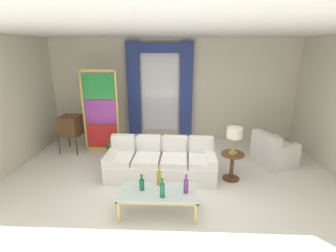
# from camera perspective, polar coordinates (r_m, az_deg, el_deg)

# --- Properties ---
(ground_plane) EXTENTS (16.00, 16.00, 0.00)m
(ground_plane) POSITION_cam_1_polar(r_m,az_deg,el_deg) (5.17, 0.25, -14.21)
(ground_plane) COLOR white
(wall_rear) EXTENTS (8.00, 0.12, 3.00)m
(wall_rear) POSITION_cam_1_polar(r_m,az_deg,el_deg) (7.57, 1.15, 8.08)
(wall_rear) COLOR beige
(wall_rear) RESTS_ON ground
(ceiling_slab) EXTENTS (8.00, 7.60, 0.04)m
(ceiling_slab) POSITION_cam_1_polar(r_m,az_deg,el_deg) (5.23, 0.65, 20.76)
(ceiling_slab) COLOR white
(curtained_window) EXTENTS (2.00, 0.17, 2.70)m
(curtained_window) POSITION_cam_1_polar(r_m,az_deg,el_deg) (7.39, -1.86, 9.74)
(curtained_window) COLOR white
(curtained_window) RESTS_ON ground
(couch_white_long) EXTENTS (2.36, 0.97, 0.86)m
(couch_white_long) POSITION_cam_1_polar(r_m,az_deg,el_deg) (5.58, -1.55, -8.17)
(couch_white_long) COLOR white
(couch_white_long) RESTS_ON ground
(coffee_table) EXTENTS (1.31, 0.63, 0.41)m
(coffee_table) POSITION_cam_1_polar(r_m,az_deg,el_deg) (4.34, -2.23, -15.05)
(coffee_table) COLOR silver
(coffee_table) RESTS_ON ground
(bottle_blue_decanter) EXTENTS (0.08, 0.08, 0.29)m
(bottle_blue_decanter) POSITION_cam_1_polar(r_m,az_deg,el_deg) (4.33, -5.98, -12.94)
(bottle_blue_decanter) COLOR #196B3D
(bottle_blue_decanter) RESTS_ON coffee_table
(bottle_crystal_tall) EXTENTS (0.08, 0.08, 0.33)m
(bottle_crystal_tall) POSITION_cam_1_polar(r_m,az_deg,el_deg) (4.12, -1.31, -14.22)
(bottle_crystal_tall) COLOR #196B3D
(bottle_crystal_tall) RESTS_ON coffee_table
(bottle_amber_squat) EXTENTS (0.08, 0.08, 0.35)m
(bottle_amber_squat) POSITION_cam_1_polar(r_m,az_deg,el_deg) (4.44, -2.01, -11.60)
(bottle_amber_squat) COLOR gold
(bottle_amber_squat) RESTS_ON coffee_table
(bottle_ruby_flask) EXTENTS (0.08, 0.08, 0.33)m
(bottle_ruby_flask) POSITION_cam_1_polar(r_m,az_deg,el_deg) (4.24, 4.12, -13.28)
(bottle_ruby_flask) COLOR #753384
(bottle_ruby_flask) RESTS_ON coffee_table
(vintage_tv) EXTENTS (0.62, 0.62, 1.35)m
(vintage_tv) POSITION_cam_1_polar(r_m,az_deg,el_deg) (7.20, -21.28, 0.11)
(vintage_tv) COLOR brown
(vintage_tv) RESTS_ON ground
(armchair_white) EXTENTS (1.06, 1.05, 0.80)m
(armchair_white) POSITION_cam_1_polar(r_m,az_deg,el_deg) (6.61, 22.70, -5.58)
(armchair_white) COLOR white
(armchair_white) RESTS_ON ground
(stained_glass_divider) EXTENTS (0.95, 0.05, 2.20)m
(stained_glass_divider) POSITION_cam_1_polar(r_m,az_deg,el_deg) (6.85, -15.05, 2.75)
(stained_glass_divider) COLOR gold
(stained_glass_divider) RESTS_ON ground
(peacock_figurine) EXTENTS (0.44, 0.60, 0.50)m
(peacock_figurine) POSITION_cam_1_polar(r_m,az_deg,el_deg) (6.65, -12.23, -5.08)
(peacock_figurine) COLOR beige
(peacock_figurine) RESTS_ON ground
(round_side_table) EXTENTS (0.48, 0.48, 0.59)m
(round_side_table) POSITION_cam_1_polar(r_m,az_deg,el_deg) (5.54, 14.35, -8.36)
(round_side_table) COLOR brown
(round_side_table) RESTS_ON ground
(table_lamp_brass) EXTENTS (0.32, 0.32, 0.57)m
(table_lamp_brass) POSITION_cam_1_polar(r_m,az_deg,el_deg) (5.29, 14.88, -1.75)
(table_lamp_brass) COLOR #B29338
(table_lamp_brass) RESTS_ON round_side_table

